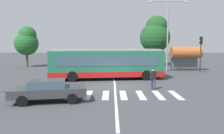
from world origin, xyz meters
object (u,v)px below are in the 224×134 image
parked_car_blue (95,62)px  background_tree_right (155,34)px  city_transit_bus (106,64)px  twin_arm_street_lamp (167,27)px  traffic_light_far_corner (200,48)px  foreground_sedan (48,89)px  pedestrian_crossing_street (153,77)px  background_tree_left (26,41)px  parked_car_white (110,62)px  parked_car_teal (127,62)px  bus_stop_shelter (185,53)px

parked_car_blue → background_tree_right: background_tree_right is taller
city_transit_bus → twin_arm_street_lamp: twin_arm_street_lamp is taller
parked_car_blue → traffic_light_far_corner: bearing=-27.4°
foreground_sedan → background_tree_right: 26.14m
pedestrian_crossing_street → traffic_light_far_corner: bearing=53.7°
background_tree_left → pedestrian_crossing_street: bearing=-47.0°
pedestrian_crossing_street → background_tree_left: (-16.53, 17.70, 3.08)m
parked_car_white → background_tree_left: 13.55m
parked_car_white → background_tree_right: 8.80m
pedestrian_crossing_street → twin_arm_street_lamp: twin_arm_street_lamp is taller
city_transit_bus → parked_car_teal: bearing=76.5°
foreground_sedan → background_tree_right: (11.06, 23.27, 4.41)m
city_transit_bus → pedestrian_crossing_street: size_ratio=6.78×
background_tree_left → background_tree_right: 20.60m
city_transit_bus → pedestrian_crossing_street: city_transit_bus is taller
traffic_light_far_corner → pedestrian_crossing_street: bearing=-126.3°
pedestrian_crossing_street → twin_arm_street_lamp: size_ratio=0.18×
foreground_sedan → twin_arm_street_lamp: size_ratio=0.51×
parked_car_blue → background_tree_right: (9.81, 1.65, 4.41)m
twin_arm_street_lamp → background_tree_right: twin_arm_street_lamp is taller
foreground_sedan → traffic_light_far_corner: bearing=43.8°
foreground_sedan → traffic_light_far_corner: 21.01m
city_transit_bus → bus_stop_shelter: bearing=35.7°
pedestrian_crossing_street → foreground_sedan: (-7.11, -3.60, -0.20)m
parked_car_white → background_tree_right: background_tree_right is taller
city_transit_bus → parked_car_white: city_transit_bus is taller
parked_car_teal → background_tree_right: background_tree_right is taller
parked_car_teal → background_tree_left: (-15.84, -0.20, 3.28)m
background_tree_right → foreground_sedan: bearing=-115.4°
bus_stop_shelter → twin_arm_street_lamp: bearing=-174.3°
twin_arm_street_lamp → bus_stop_shelter: bearing=5.7°
pedestrian_crossing_street → background_tree_left: background_tree_left is taller
traffic_light_far_corner → background_tree_right: 9.92m
foreground_sedan → bus_stop_shelter: size_ratio=1.18×
traffic_light_far_corner → background_tree_right: (-4.02, 8.81, 2.14)m
pedestrian_crossing_street → twin_arm_street_lamp: 14.13m
foreground_sedan → bus_stop_shelter: bearing=49.8°
parked_car_teal → background_tree_left: 16.17m
city_transit_bus → parked_car_blue: bearing=99.5°
parked_car_blue → twin_arm_street_lamp: 12.47m
background_tree_left → parked_car_blue: bearing=1.7°
traffic_light_far_corner → bus_stop_shelter: size_ratio=1.12×
background_tree_left → background_tree_right: bearing=5.5°
pedestrian_crossing_street → parked_car_teal: pedestrian_crossing_street is taller
bus_stop_shelter → background_tree_left: background_tree_left is taller
bus_stop_shelter → foreground_sedan: bearing=-130.2°
city_transit_bus → parked_car_blue: (-2.13, 12.73, -0.82)m
foreground_sedan → city_transit_bus: bearing=69.2°
bus_stop_shelter → twin_arm_street_lamp: (-2.63, -0.26, 3.36)m
traffic_light_far_corner → background_tree_right: bearing=114.5°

